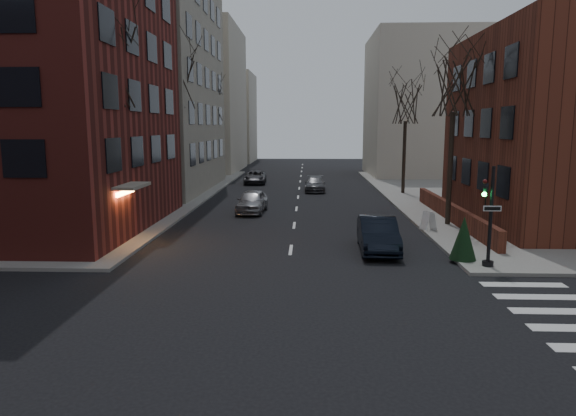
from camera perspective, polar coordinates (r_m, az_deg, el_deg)
The scene contains 21 objects.
ground at distance 12.59m, azimuth -1.57°, elevation -17.75°, with size 160.00×160.00×0.00m, color black.
building_left_brick at distance 32.30m, azimuth -28.97°, elevation 13.86°, with size 15.00×15.00×18.00m, color maroon.
building_left_tan at distance 49.28m, azimuth -20.01°, elevation 18.26°, with size 18.00×18.00×28.00m, color gray.
low_wall_right at distance 31.80m, azimuth 17.74°, elevation -0.47°, with size 0.35×16.00×1.00m, color #5C271A.
building_distant_la at distance 68.15m, azimuth -11.42°, elevation 11.68°, with size 14.00×16.00×18.00m, color #B6AB9A.
building_distant_ra at distance 62.89m, azimuth 15.56°, elevation 10.85°, with size 14.00×14.00×16.00m, color #B6AB9A.
building_distant_lb at distance 84.36m, azimuth -7.31°, elevation 9.89°, with size 10.00×12.00×14.00m, color #B6AB9A.
traffic_signal at distance 21.78m, azimuth 21.41°, elevation -1.54°, with size 0.76×0.44×4.00m.
tree_left_a at distance 27.11m, azimuth -19.10°, elevation 14.49°, with size 4.18×4.18×10.26m.
tree_left_b at distance 38.56m, azimuth -12.53°, elevation 13.66°, with size 4.40×4.40×10.80m.
tree_left_c at distance 52.15m, azimuth -8.55°, elevation 11.55°, with size 3.96×3.96×9.72m.
tree_right_a at distance 30.39m, azimuth 18.01°, elevation 13.06°, with size 3.96×3.96×9.72m.
tree_right_b at distance 44.00m, azimuth 12.97°, elevation 11.32°, with size 3.74×3.74×9.18m.
streetlamp_near at distance 34.43m, azimuth -12.98°, elevation 6.43°, with size 0.36×0.36×6.28m.
streetlamp_far at distance 53.98m, azimuth -7.43°, elevation 7.46°, with size 0.36×0.36×6.28m.
parked_sedan at distance 23.91m, azimuth 9.95°, elevation -2.90°, with size 1.65×4.74×1.56m, color black.
car_lane_silver at distance 34.19m, azimuth -4.03°, elevation 0.74°, with size 1.76×4.37×1.49m, color #939398.
car_lane_gray at distance 45.36m, azimuth 3.02°, elevation 2.67°, with size 1.78×4.39×1.27m, color #46474C.
car_lane_far at distance 51.56m, azimuth -3.67°, elevation 3.43°, with size 2.12×4.59×1.28m, color #39393E.
sandwich_board at distance 28.66m, azimuth 15.35°, elevation -1.37°, with size 0.45×0.63×1.00m, color white.
evergreen_shrub at distance 22.68m, azimuth 18.93°, elevation -3.17°, with size 1.10×1.10×1.83m, color black.
Camera 1 is at (0.76, -11.22, 5.68)m, focal length 32.00 mm.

